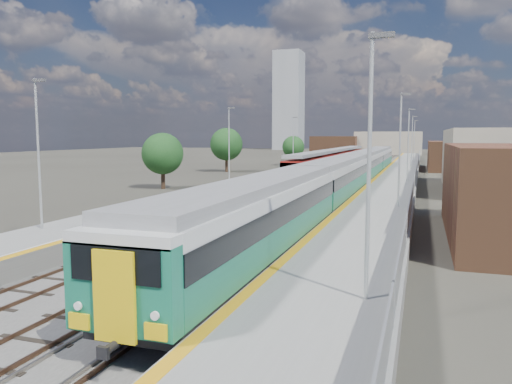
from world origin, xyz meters
The scene contains 11 objects.
ground centered at (0.00, 50.00, 0.00)m, with size 320.00×320.00×0.00m, color #47443A.
ballast_bed centered at (-2.25, 52.50, 0.03)m, with size 10.50×155.00×0.06m, color #565451.
tracks centered at (-1.65, 54.18, 0.11)m, with size 8.96×160.00×0.17m.
platform_right centered at (5.28, 52.49, 0.54)m, with size 4.70×155.00×8.52m.
platform_left centered at (-9.05, 52.49, 0.52)m, with size 4.30×155.00×8.52m.
buildings centered at (-18.12, 138.60, 10.70)m, with size 72.00×185.50×40.00m.
green_train centered at (1.50, 37.96, 2.27)m, with size 2.93×81.54×3.23m.
red_train centered at (-5.50, 68.59, 2.04)m, with size 2.74×55.54×3.45m.
tree_a centered at (-18.45, 35.46, 3.80)m, with size 4.45×4.45×6.03m.
tree_b centered at (-21.44, 61.42, 4.38)m, with size 5.14×5.14×6.96m.
tree_c centered at (-15.48, 81.03, 3.59)m, with size 4.22×4.22×5.71m.
Camera 1 is at (8.00, -12.24, 5.71)m, focal length 35.00 mm.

